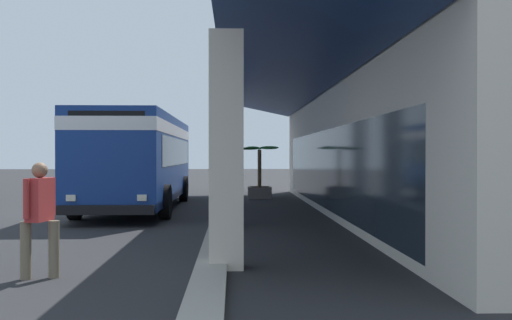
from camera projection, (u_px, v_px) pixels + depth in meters
name	position (u px, v px, depth m)	size (l,w,h in m)	color
ground	(319.00, 211.00, 20.01)	(120.00, 120.00, 0.00)	#262628
curb_strip	(222.00, 213.00, 18.60)	(28.13, 0.50, 0.12)	#9E998E
transit_bus	(140.00, 155.00, 20.91)	(11.22, 2.87, 3.34)	navy
pedestrian	(40.00, 213.00, 8.99)	(0.66, 0.54, 1.73)	#726651
potted_palm	(260.00, 185.00, 25.68)	(1.67, 1.87, 2.24)	gray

